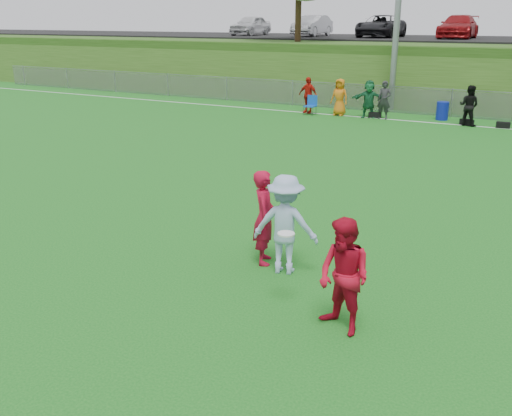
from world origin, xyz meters
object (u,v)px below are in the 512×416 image
Objects in this scene: player_blue at (285,225)px; frisbee at (286,234)px; player_red_center at (344,277)px; player_red_left at (264,217)px; recycling_bin at (442,111)px.

player_blue reaches higher than frisbee.
player_red_center is 1.10m from frisbee.
player_blue is (0.52, -0.21, 0.02)m from player_red_left.
player_blue is 2.24× the size of recycling_bin.
frisbee is (0.60, -1.27, 0.36)m from player_blue.
player_red_center is 2.17m from player_blue.
recycling_bin is at bearing 121.54° from player_red_center.
player_red_left is at bearing -89.56° from recycling_bin.
recycling_bin is (-2.26, 19.38, -0.46)m from player_red_center.
player_red_center reaches higher than recycling_bin.
player_blue is at bearing -87.90° from recycling_bin.
player_red_left is 17.72m from recycling_bin.
player_red_left is 0.56m from player_blue.
player_red_center reaches higher than frisbee.
player_red_center is 19.52m from recycling_bin.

